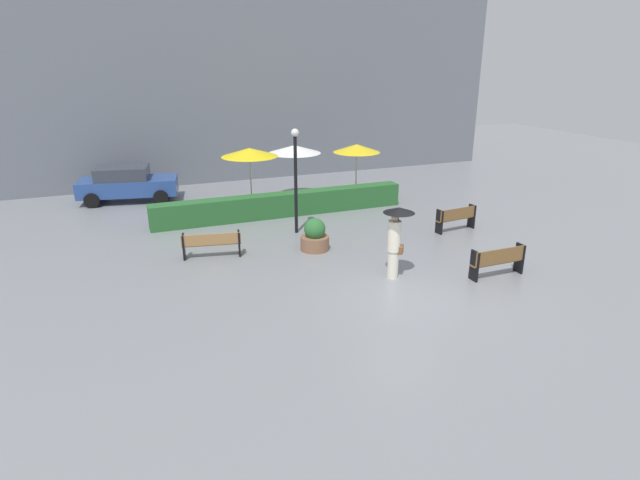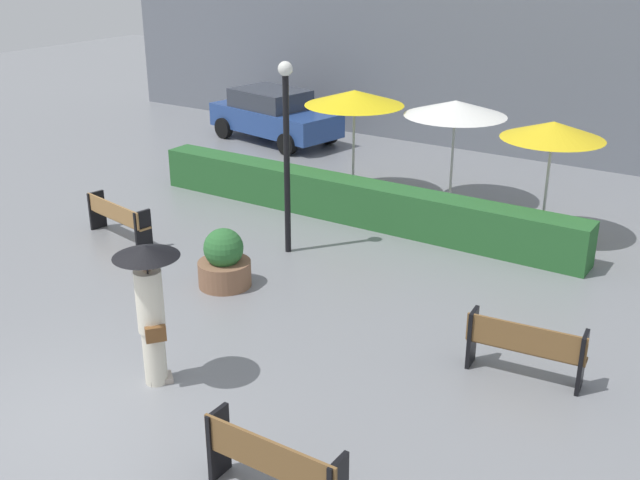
% 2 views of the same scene
% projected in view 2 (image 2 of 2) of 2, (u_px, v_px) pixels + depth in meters
% --- Properties ---
extents(ground_plane, '(60.00, 60.00, 0.00)m').
position_uv_depth(ground_plane, '(78.00, 414.00, 10.20)').
color(ground_plane, gray).
extents(bench_far_right, '(1.70, 0.51, 0.90)m').
position_uv_depth(bench_far_right, '(525.00, 346.00, 10.84)').
color(bench_far_right, brown).
rests_on(bench_far_right, ground).
extents(bench_far_left, '(1.90, 0.71, 0.83)m').
position_uv_depth(bench_far_left, '(117.00, 217.00, 15.90)').
color(bench_far_left, '#9E7242').
rests_on(bench_far_left, ground).
extents(bench_near_right, '(1.76, 0.36, 0.90)m').
position_uv_depth(bench_near_right, '(273.00, 464.00, 8.43)').
color(bench_near_right, brown).
rests_on(bench_near_right, ground).
extents(pedestrian_with_umbrella, '(0.90, 0.90, 2.15)m').
position_uv_depth(pedestrian_with_umbrella, '(150.00, 298.00, 10.41)').
color(pedestrian_with_umbrella, silver).
rests_on(pedestrian_with_umbrella, ground).
extents(planter_pot, '(0.96, 0.96, 1.09)m').
position_uv_depth(planter_pot, '(224.00, 262.00, 13.78)').
color(planter_pot, brown).
rests_on(planter_pot, ground).
extents(lamp_post, '(0.28, 0.28, 3.79)m').
position_uv_depth(lamp_post, '(286.00, 138.00, 14.57)').
color(lamp_post, black).
rests_on(lamp_post, ground).
extents(patio_umbrella_yellow, '(2.34, 2.34, 2.59)m').
position_uv_depth(patio_umbrella_yellow, '(354.00, 98.00, 17.79)').
color(patio_umbrella_yellow, silver).
rests_on(patio_umbrella_yellow, ground).
extents(patio_umbrella_white, '(2.35, 2.35, 2.47)m').
position_uv_depth(patio_umbrella_white, '(456.00, 108.00, 17.31)').
color(patio_umbrella_white, silver).
rests_on(patio_umbrella_white, ground).
extents(patio_umbrella_yellow_far, '(2.07, 2.07, 2.51)m').
position_uv_depth(patio_umbrella_yellow_far, '(553.00, 130.00, 15.19)').
color(patio_umbrella_yellow_far, silver).
rests_on(patio_umbrella_yellow_far, ground).
extents(hedge_strip, '(10.40, 0.70, 0.94)m').
position_uv_depth(hedge_strip, '(353.00, 201.00, 16.93)').
color(hedge_strip, '#28602D').
rests_on(hedge_strip, ground).
extents(parked_car, '(4.45, 2.58, 1.57)m').
position_uv_depth(parked_car, '(274.00, 115.00, 23.41)').
color(parked_car, '#28478C').
rests_on(parked_car, ground).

